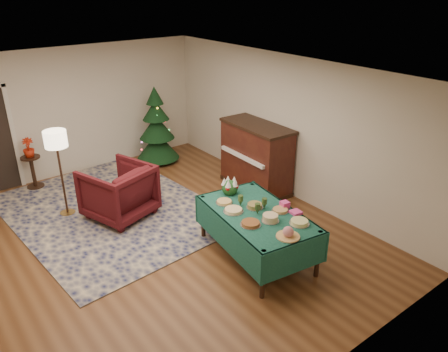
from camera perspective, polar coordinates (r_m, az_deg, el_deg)
room_shell at (r=6.76m, az=-10.16°, el=1.55°), size 7.00×7.00×7.00m
rug at (r=8.38m, az=-14.54°, el=-4.35°), size 3.52×4.44×0.02m
buffet_table at (r=6.61m, az=4.32°, el=-5.93°), size 1.39×2.07×0.75m
platter_0 at (r=5.97m, az=8.38°, el=-7.40°), size 0.33×0.33×0.16m
platter_1 at (r=6.31m, az=9.81°, el=-5.97°), size 0.29×0.29×0.06m
platter_2 at (r=6.21m, az=3.49°, el=-6.22°), size 0.30×0.30×0.05m
platter_3 at (r=6.31m, az=6.06°, el=-5.49°), size 0.26×0.26×0.10m
platter_4 at (r=6.60m, az=7.36°, el=-4.45°), size 0.26×0.26×0.04m
platter_5 at (r=6.53m, az=1.23°, el=-4.51°), size 0.30×0.30×0.05m
platter_6 at (r=6.65m, az=4.03°, el=-3.91°), size 0.26×0.26×0.07m
platter_7 at (r=6.78m, az=0.02°, el=-3.40°), size 0.27×0.27×0.04m
goblet_0 at (r=6.67m, az=2.18°, el=-3.19°), size 0.08×0.08×0.18m
goblet_1 at (r=6.61m, az=5.29°, el=-3.56°), size 0.08×0.08×0.18m
goblet_2 at (r=6.45m, az=4.40°, el=-4.26°), size 0.08×0.08×0.18m
napkin_stack at (r=6.57m, az=9.36°, el=-4.71°), size 0.17×0.17×0.04m
gift_box at (r=6.70m, az=7.93°, el=-3.73°), size 0.14×0.14×0.10m
centerpiece at (r=7.02m, az=0.77°, el=-1.35°), size 0.27×0.27×0.31m
armchair at (r=7.93m, az=-13.64°, el=-1.69°), size 1.29×1.25×1.07m
floor_lamp at (r=7.99m, az=-21.06°, el=3.89°), size 0.39×0.39×1.59m
side_table at (r=9.68m, az=-23.65°, el=0.40°), size 0.38×0.38×0.68m
potted_plant at (r=9.52m, az=-24.11°, el=2.91°), size 0.22×0.39×0.22m
christmas_tree at (r=10.14m, az=-8.79°, el=6.13°), size 1.14×1.14×1.77m
piano at (r=8.75m, az=4.21°, el=2.42°), size 0.79×1.59×1.36m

